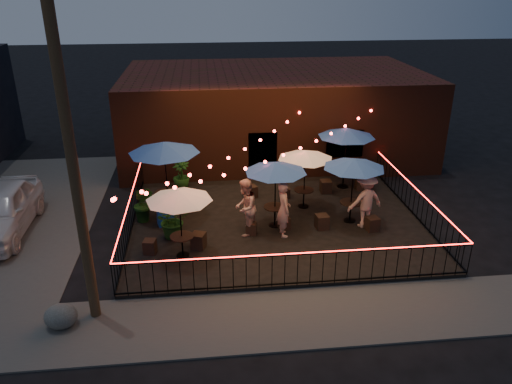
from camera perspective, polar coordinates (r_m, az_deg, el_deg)
ground at (r=16.00m, az=3.37°, el=-7.03°), size 110.00×110.00×0.00m
patio at (r=17.70m, az=2.32°, el=-3.56°), size 10.00×8.00×0.15m
sidewalk at (r=13.34m, az=5.71°, el=-13.98°), size 18.00×2.50×0.05m
brick_building at (r=24.59m, az=1.98°, el=9.07°), size 14.00×8.00×4.00m
utility_pole at (r=12.09m, az=-20.09°, el=2.11°), size 0.26×0.26×8.00m
fence_front at (r=13.98m, az=4.78°, el=-8.82°), size 10.00×0.04×1.04m
fence_left at (r=17.46m, az=-14.12°, el=-2.54°), size 0.04×8.00×1.04m
fence_right at (r=18.80m, az=17.61°, el=-1.04°), size 0.04×8.00×1.04m
festoon_lights at (r=16.33m, az=-0.90°, el=3.44°), size 10.02×8.72×1.32m
cafe_table_0 at (r=14.83m, az=-8.79°, el=-0.48°), size 2.24×2.24×2.20m
cafe_table_1 at (r=17.52m, az=-10.47°, el=4.92°), size 2.67×2.67×2.74m
cafe_table_2 at (r=16.50m, az=2.25°, el=2.75°), size 2.78×2.78×2.33m
cafe_table_3 at (r=18.05m, az=5.67°, el=4.20°), size 2.23×2.23×2.23m
cafe_table_4 at (r=17.14m, az=11.16°, el=3.15°), size 2.30×2.30×2.34m
cafe_table_5 at (r=20.03m, az=10.32°, el=6.63°), size 2.90×2.90×2.50m
bistro_chair_0 at (r=15.97m, az=-12.04°, el=-6.10°), size 0.42×0.42×0.43m
bistro_chair_1 at (r=15.99m, az=-6.58°, el=-5.54°), size 0.53×0.53×0.49m
bistro_chair_2 at (r=18.99m, az=-9.51°, el=-0.80°), size 0.56×0.56×0.52m
bistro_chair_3 at (r=18.51m, az=-7.34°, el=-1.50°), size 0.40×0.40×0.42m
bistro_chair_4 at (r=16.71m, az=-0.54°, el=-4.18°), size 0.40×0.40×0.41m
bistro_chair_5 at (r=17.06m, az=3.25°, el=-3.59°), size 0.43×0.43×0.42m
bistro_chair_6 at (r=19.45m, az=-0.52°, el=0.05°), size 0.50×0.50×0.46m
bistro_chair_7 at (r=19.45m, az=3.35°, el=-0.08°), size 0.35×0.35×0.40m
bistro_chair_8 at (r=17.21m, az=7.54°, el=-3.38°), size 0.46×0.46×0.49m
bistro_chair_9 at (r=17.40m, az=13.14°, el=-3.56°), size 0.47×0.47×0.47m
bistro_chair_10 at (r=20.06m, az=7.97°, el=0.64°), size 0.43×0.43×0.50m
bistro_chair_11 at (r=20.60m, az=11.90°, el=0.97°), size 0.44×0.44×0.50m
patron_a at (r=16.35m, az=3.18°, el=-1.97°), size 0.53×0.74×1.89m
patron_b at (r=16.38m, az=-1.24°, el=-1.77°), size 1.00×1.13×1.95m
patron_c at (r=17.30m, az=12.40°, el=-0.93°), size 1.39×1.00×1.95m
potted_shrub_a at (r=16.58m, az=-9.46°, el=-3.12°), size 1.42×1.34×1.26m
potted_shrub_b at (r=17.78m, az=-12.71°, el=-1.34°), size 0.92×0.84×1.35m
potted_shrub_c at (r=20.30m, az=-8.55°, el=1.95°), size 0.88×0.88×1.21m
cooler at (r=17.52m, az=-10.33°, el=-2.57°), size 0.66×0.54×0.75m
boulder at (r=13.67m, az=-21.42°, el=-13.09°), size 0.93×0.81×0.67m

